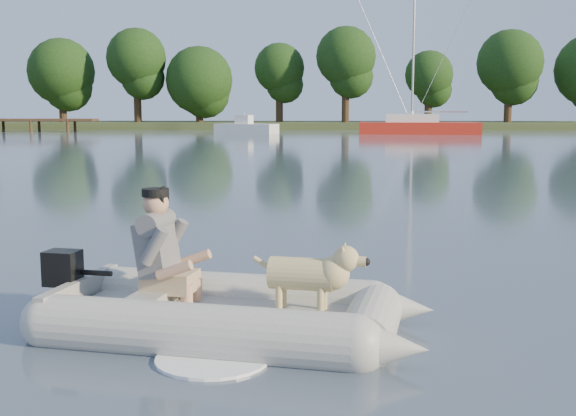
{
  "coord_description": "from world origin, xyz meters",
  "views": [
    {
      "loc": [
        0.36,
        -6.56,
        1.93
      ],
      "look_at": [
        0.12,
        1.91,
        0.75
      ],
      "focal_mm": 45.0,
      "sensor_mm": 36.0,
      "label": 1
    }
  ],
  "objects_px": {
    "dog": "(302,280)",
    "motorboat": "(246,121)",
    "dinghy": "(230,269)",
    "sailboat": "(418,127)",
    "man": "(159,244)"
  },
  "relations": [
    {
      "from": "dinghy",
      "to": "sailboat",
      "type": "relative_size",
      "value": 0.38
    },
    {
      "from": "man",
      "to": "motorboat",
      "type": "distance_m",
      "value": 48.14
    },
    {
      "from": "man",
      "to": "dog",
      "type": "height_order",
      "value": "man"
    },
    {
      "from": "dinghy",
      "to": "motorboat",
      "type": "height_order",
      "value": "motorboat"
    },
    {
      "from": "dog",
      "to": "motorboat",
      "type": "xyz_separation_m",
      "value": [
        -4.63,
        48.28,
        0.43
      ]
    },
    {
      "from": "dinghy",
      "to": "dog",
      "type": "xyz_separation_m",
      "value": [
        0.61,
        -0.07,
        -0.07
      ]
    },
    {
      "from": "man",
      "to": "sailboat",
      "type": "height_order",
      "value": "sailboat"
    },
    {
      "from": "dinghy",
      "to": "sailboat",
      "type": "xyz_separation_m",
      "value": [
        8.73,
        47.77,
        -0.03
      ]
    },
    {
      "from": "man",
      "to": "motorboat",
      "type": "xyz_separation_m",
      "value": [
        -3.37,
        48.02,
        0.18
      ]
    },
    {
      "from": "dog",
      "to": "motorboat",
      "type": "distance_m",
      "value": 48.5
    },
    {
      "from": "sailboat",
      "to": "man",
      "type": "bearing_deg",
      "value": -95.3
    },
    {
      "from": "dog",
      "to": "sailboat",
      "type": "xyz_separation_m",
      "value": [
        8.11,
        47.84,
        0.03
      ]
    },
    {
      "from": "dinghy",
      "to": "dog",
      "type": "relative_size",
      "value": 5.08
    },
    {
      "from": "sailboat",
      "to": "dog",
      "type": "bearing_deg",
      "value": -93.78
    },
    {
      "from": "man",
      "to": "dog",
      "type": "distance_m",
      "value": 1.31
    }
  ]
}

